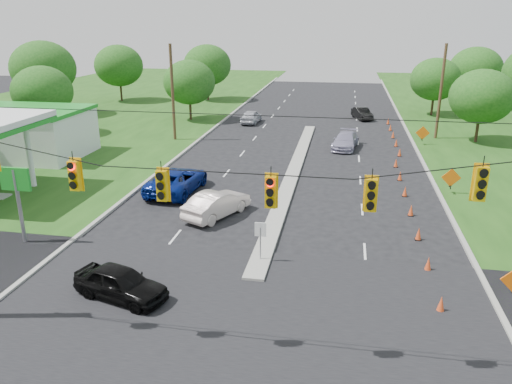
% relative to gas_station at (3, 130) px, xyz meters
% --- Properties ---
extents(ground, '(160.00, 160.00, 0.00)m').
position_rel_gas_station_xyz_m(ground, '(23.64, -20.24, -2.58)').
color(ground, black).
rests_on(ground, ground).
extents(cross_street, '(160.00, 14.00, 0.02)m').
position_rel_gas_station_xyz_m(cross_street, '(23.64, -20.24, -2.58)').
color(cross_street, black).
rests_on(cross_street, ground).
extents(curb_left, '(0.25, 110.00, 0.16)m').
position_rel_gas_station_xyz_m(curb_left, '(13.54, 9.76, -2.58)').
color(curb_left, gray).
rests_on(curb_left, ground).
extents(curb_right, '(0.25, 110.00, 0.16)m').
position_rel_gas_station_xyz_m(curb_right, '(33.74, 9.76, -2.58)').
color(curb_right, gray).
rests_on(curb_right, ground).
extents(median, '(1.00, 34.00, 0.18)m').
position_rel_gas_station_xyz_m(median, '(23.64, 0.76, -2.58)').
color(median, gray).
rests_on(median, ground).
extents(median_sign, '(0.55, 0.06, 2.05)m').
position_rel_gas_station_xyz_m(median_sign, '(23.64, -14.24, -1.11)').
color(median_sign, gray).
rests_on(median_sign, ground).
extents(signal_span, '(25.60, 0.32, 9.00)m').
position_rel_gas_station_xyz_m(signal_span, '(23.59, -21.24, 2.40)').
color(signal_span, '#422D1C').
rests_on(signal_span, ground).
extents(utility_pole_far_left, '(0.28, 0.28, 9.00)m').
position_rel_gas_station_xyz_m(utility_pole_far_left, '(11.14, 9.76, 1.92)').
color(utility_pole_far_left, '#422D1C').
rests_on(utility_pole_far_left, ground).
extents(utility_pole_far_right, '(0.28, 0.28, 9.00)m').
position_rel_gas_station_xyz_m(utility_pole_far_right, '(36.14, 14.76, 1.92)').
color(utility_pole_far_right, '#422D1C').
rests_on(utility_pole_far_right, ground).
extents(gas_station, '(18.40, 19.70, 5.20)m').
position_rel_gas_station_xyz_m(gas_station, '(0.00, 0.00, 0.00)').
color(gas_station, white).
rests_on(gas_station, ground).
extents(cone_0, '(0.32, 0.32, 0.70)m').
position_rel_gas_station_xyz_m(cone_0, '(31.46, -17.24, -2.23)').
color(cone_0, '#DA491D').
rests_on(cone_0, ground).
extents(cone_1, '(0.32, 0.32, 0.70)m').
position_rel_gas_station_xyz_m(cone_1, '(31.46, -13.74, -2.23)').
color(cone_1, '#DA491D').
rests_on(cone_1, ground).
extents(cone_2, '(0.32, 0.32, 0.70)m').
position_rel_gas_station_xyz_m(cone_2, '(31.46, -10.24, -2.23)').
color(cone_2, '#DA491D').
rests_on(cone_2, ground).
extents(cone_3, '(0.32, 0.32, 0.70)m').
position_rel_gas_station_xyz_m(cone_3, '(31.46, -6.74, -2.23)').
color(cone_3, '#DA491D').
rests_on(cone_3, ground).
extents(cone_4, '(0.32, 0.32, 0.70)m').
position_rel_gas_station_xyz_m(cone_4, '(31.46, -3.24, -2.23)').
color(cone_4, '#DA491D').
rests_on(cone_4, ground).
extents(cone_5, '(0.32, 0.32, 0.70)m').
position_rel_gas_station_xyz_m(cone_5, '(31.46, 0.26, -2.23)').
color(cone_5, '#DA491D').
rests_on(cone_5, ground).
extents(cone_6, '(0.32, 0.32, 0.70)m').
position_rel_gas_station_xyz_m(cone_6, '(31.46, 3.76, -2.23)').
color(cone_6, '#DA491D').
rests_on(cone_6, ground).
extents(cone_7, '(0.32, 0.32, 0.70)m').
position_rel_gas_station_xyz_m(cone_7, '(32.06, 7.26, -2.23)').
color(cone_7, '#DA491D').
rests_on(cone_7, ground).
extents(cone_8, '(0.32, 0.32, 0.70)m').
position_rel_gas_station_xyz_m(cone_8, '(32.06, 10.76, -2.23)').
color(cone_8, '#DA491D').
rests_on(cone_8, ground).
extents(cone_9, '(0.32, 0.32, 0.70)m').
position_rel_gas_station_xyz_m(cone_9, '(32.06, 14.26, -2.23)').
color(cone_9, '#DA491D').
rests_on(cone_9, ground).
extents(cone_10, '(0.32, 0.32, 0.70)m').
position_rel_gas_station_xyz_m(cone_10, '(32.06, 17.76, -2.23)').
color(cone_10, '#DA491D').
rests_on(cone_10, ground).
extents(cone_11, '(0.32, 0.32, 0.70)m').
position_rel_gas_station_xyz_m(cone_11, '(32.06, 21.26, -2.23)').
color(cone_11, '#DA491D').
rests_on(cone_11, ground).
extents(work_sign_1, '(1.27, 0.58, 1.37)m').
position_rel_gas_station_xyz_m(work_sign_1, '(34.44, -2.24, -1.48)').
color(work_sign_1, black).
rests_on(work_sign_1, ground).
extents(work_sign_2, '(1.27, 0.58, 1.37)m').
position_rel_gas_station_xyz_m(work_sign_2, '(34.44, 11.76, -1.48)').
color(work_sign_2, black).
rests_on(work_sign_2, ground).
extents(tree_2, '(5.88, 5.88, 6.86)m').
position_rel_gas_station_xyz_m(tree_2, '(-2.36, 9.76, 1.76)').
color(tree_2, black).
rests_on(tree_2, ground).
extents(tree_3, '(7.56, 7.56, 8.82)m').
position_rel_gas_station_xyz_m(tree_3, '(-8.36, 19.76, 3.00)').
color(tree_3, black).
rests_on(tree_3, ground).
extents(tree_4, '(6.72, 6.72, 7.84)m').
position_rel_gas_station_xyz_m(tree_4, '(-4.36, 31.76, 2.38)').
color(tree_4, black).
rests_on(tree_4, ground).
extents(tree_5, '(5.88, 5.88, 6.86)m').
position_rel_gas_station_xyz_m(tree_5, '(9.64, 19.76, 1.76)').
color(tree_5, black).
rests_on(tree_5, ground).
extents(tree_6, '(6.72, 6.72, 7.84)m').
position_rel_gas_station_xyz_m(tree_6, '(7.64, 34.76, 2.38)').
color(tree_6, black).
rests_on(tree_6, ground).
extents(tree_9, '(5.88, 5.88, 6.86)m').
position_rel_gas_station_xyz_m(tree_9, '(39.64, 13.76, 1.76)').
color(tree_9, black).
rests_on(tree_9, ground).
extents(tree_11, '(6.72, 6.72, 7.84)m').
position_rel_gas_station_xyz_m(tree_11, '(43.64, 34.76, 2.38)').
color(tree_11, black).
rests_on(tree_11, ground).
extents(tree_12, '(5.88, 5.88, 6.86)m').
position_rel_gas_station_xyz_m(tree_12, '(37.64, 27.76, 1.76)').
color(tree_12, black).
rests_on(tree_12, ground).
extents(black_sedan, '(4.44, 2.76, 1.41)m').
position_rel_gas_station_xyz_m(black_sedan, '(18.47, -18.52, -1.87)').
color(black_sedan, black).
rests_on(black_sedan, ground).
extents(white_sedan, '(3.45, 4.93, 1.54)m').
position_rel_gas_station_xyz_m(white_sedan, '(20.12, -8.83, -1.81)').
color(white_sedan, beige).
rests_on(white_sedan, ground).
extents(blue_pickup, '(3.16, 6.12, 1.65)m').
position_rel_gas_station_xyz_m(blue_pickup, '(16.37, -5.04, -1.75)').
color(blue_pickup, navy).
rests_on(blue_pickup, ground).
extents(silver_car_far, '(2.65, 5.14, 1.43)m').
position_rel_gas_station_xyz_m(silver_car_far, '(27.44, 9.23, -1.86)').
color(silver_car_far, '#948FAC').
rests_on(silver_car_far, ground).
extents(silver_car_oncoming, '(2.03, 4.42, 1.47)m').
position_rel_gas_station_xyz_m(silver_car_oncoming, '(16.89, 19.26, -1.84)').
color(silver_car_oncoming, '#B6B7C1').
rests_on(silver_car_oncoming, ground).
extents(dark_car_receding, '(2.62, 4.30, 1.34)m').
position_rel_gas_station_xyz_m(dark_car_receding, '(29.24, 23.80, -1.91)').
color(dark_car_receding, black).
rests_on(dark_car_receding, ground).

